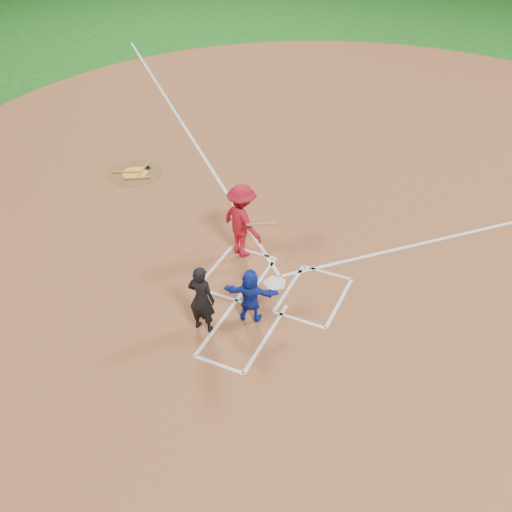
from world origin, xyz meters
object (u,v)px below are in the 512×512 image
at_px(catcher, 250,296).
at_px(umpire, 202,299).
at_px(on_deck_circle, 135,173).
at_px(batter_at_plate, 242,221).
at_px(home_plate, 275,283).

distance_m(catcher, umpire, 1.06).
height_order(on_deck_circle, catcher, catcher).
bearing_deg(umpire, batter_at_plate, -83.89).
relative_size(home_plate, on_deck_circle, 0.35).
bearing_deg(home_plate, batter_at_plate, -32.15).
bearing_deg(catcher, on_deck_circle, -51.87).
distance_m(on_deck_circle, catcher, 7.56).
bearing_deg(home_plate, umpire, 68.43).
height_order(on_deck_circle, umpire, umpire).
height_order(catcher, umpire, umpire).
bearing_deg(home_plate, on_deck_circle, -27.16).
distance_m(home_plate, umpire, 2.30).
distance_m(on_deck_circle, batter_at_plate, 5.51).
bearing_deg(umpire, on_deck_circle, -46.66).
relative_size(home_plate, batter_at_plate, 0.31).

